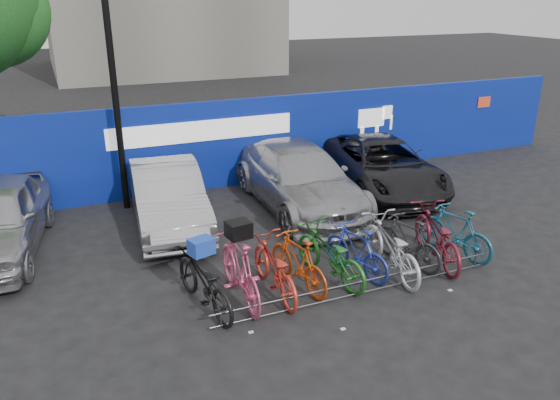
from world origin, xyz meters
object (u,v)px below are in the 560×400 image
car_1 (168,196)px  bike_2 (274,268)px  car_2 (299,177)px  bike_1 (240,269)px  bike_rack (361,287)px  bike_6 (391,247)px  bike_9 (455,232)px  lamppost (113,76)px  car_3 (381,165)px  bike_5 (356,251)px  bike_7 (408,241)px  bike_4 (330,255)px  bike_3 (298,262)px  bike_0 (203,282)px  bike_8 (437,236)px

car_1 → bike_2: 4.00m
car_2 → bike_1: 4.67m
bike_rack → car_1: 5.17m
car_1 → bike_6: (3.38, -4.02, -0.16)m
bike_1 → bike_9: bearing=179.5°
lamppost → car_3: 7.23m
car_1 → bike_9: bearing=-32.4°
car_1 → bike_5: bearing=-48.9°
car_2 → bike_7: size_ratio=3.12×
lamppost → bike_5: size_ratio=3.65×
bike_9 → bike_2: bearing=-15.3°
bike_5 → bike_1: bearing=-14.2°
bike_9 → bike_5: bearing=-16.6°
lamppost → bike_9: size_ratio=3.47×
lamppost → bike_4: (2.95, -5.27, -2.75)m
bike_2 → bike_5: bike_2 is taller
car_1 → bike_9: 6.36m
car_3 → bike_5: car_3 is taller
bike_1 → lamppost: bearing=-77.0°
bike_rack → bike_3: bike_3 is taller
car_3 → bike_9: bearing=-91.2°
lamppost → bike_6: bearing=-53.0°
bike_2 → bike_9: (3.99, -0.04, 0.02)m
bike_0 → car_1: bearing=-104.2°
bike_1 → bike_6: bike_1 is taller
bike_2 → bike_8: bearing=178.7°
bike_2 → bike_4: size_ratio=0.98×
car_1 → bike_3: bearing=-62.8°
bike_5 → bike_8: (1.76, -0.14, 0.05)m
bike_4 → bike_0: bearing=-9.7°
lamppost → bike_3: bearing=-66.6°
bike_rack → bike_0: size_ratio=2.82×
bike_0 → bike_5: bearing=169.9°
bike_4 → bike_3: bearing=-8.6°
car_1 → car_3: size_ratio=0.86×
car_1 → bike_2: car_1 is taller
car_3 → bike_8: bearing=-97.9°
bike_6 → bike_9: bearing=-171.0°
bike_4 → bike_9: bike_9 is taller
bike_6 → car_2: bearing=-84.0°
bike_7 → bike_8: (0.61, -0.10, 0.05)m
bike_2 → bike_6: bearing=176.2°
car_3 → bike_3: (-4.33, -3.95, -0.17)m
bike_rack → bike_2: size_ratio=2.88×
bike_8 → car_2: bearing=-57.9°
car_1 → bike_7: car_1 is taller
bike_4 → bike_5: (0.56, -0.02, -0.02)m
bike_8 → bike_6: bearing=17.7°
bike_3 → bike_5: 1.22m
car_3 → bike_4: (-3.67, -3.92, -0.17)m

